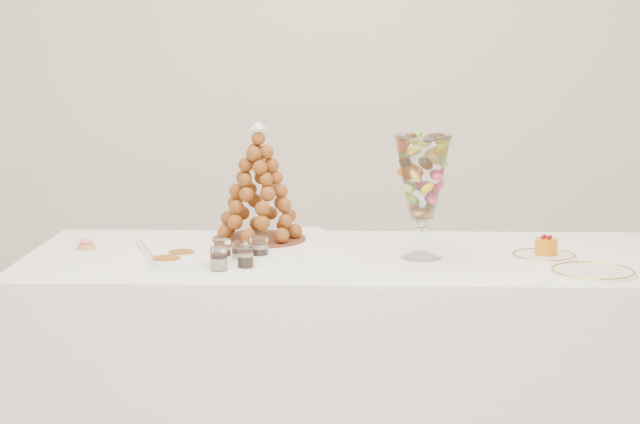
{
  "coord_description": "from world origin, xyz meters",
  "views": [
    {
      "loc": [
        0.08,
        -3.13,
        1.51
      ],
      "look_at": [
        0.01,
        0.22,
        0.94
      ],
      "focal_mm": 60.0,
      "sensor_mm": 36.0,
      "label": 1
    }
  ],
  "objects": [
    {
      "name": "lace_tray",
      "position": [
        -0.24,
        0.29,
        0.82
      ],
      "size": [
        0.75,
        0.65,
        0.02
      ],
      "primitive_type": "cube",
      "rotation": [
        0.0,
        0.0,
        0.32
      ],
      "color": "white",
      "rests_on": "buffet_table"
    },
    {
      "name": "pink_tart",
      "position": [
        -0.76,
        0.3,
        0.82
      ],
      "size": [
        0.06,
        0.06,
        0.04
      ],
      "color": "tan",
      "rests_on": "buffet_table"
    },
    {
      "name": "spare_plate",
      "position": [
        0.82,
        -0.03,
        0.81
      ],
      "size": [
        0.25,
        0.25,
        0.01
      ],
      "primitive_type": "cylinder",
      "color": "white",
      "rests_on": "buffet_table"
    },
    {
      "name": "verrine_b",
      "position": [
        -0.23,
        0.07,
        0.84
      ],
      "size": [
        0.06,
        0.06,
        0.07
      ],
      "primitive_type": "cylinder",
      "rotation": [
        0.0,
        0.0,
        -0.22
      ],
      "color": "white",
      "rests_on": "buffet_table"
    },
    {
      "name": "cake_plate",
      "position": [
        0.71,
        0.2,
        0.81
      ],
      "size": [
        0.2,
        0.2,
        0.01
      ],
      "primitive_type": "cylinder",
      "color": "white",
      "rests_on": "buffet_table"
    },
    {
      "name": "verrine_e",
      "position": [
        -0.22,
        0.03,
        0.84
      ],
      "size": [
        0.06,
        0.06,
        0.06
      ],
      "primitive_type": "cylinder",
      "rotation": [
        0.0,
        0.0,
        -0.32
      ],
      "color": "white",
      "rests_on": "buffet_table"
    },
    {
      "name": "verrine_c",
      "position": [
        -0.18,
        0.12,
        0.84
      ],
      "size": [
        0.06,
        0.06,
        0.08
      ],
      "primitive_type": "cylinder",
      "rotation": [
        0.0,
        0.0,
        0.02
      ],
      "color": "white",
      "rests_on": "buffet_table"
    },
    {
      "name": "mousse_cake",
      "position": [
        0.72,
        0.2,
        0.84
      ],
      "size": [
        0.07,
        0.07,
        0.06
      ],
      "color": "orange",
      "rests_on": "cake_plate"
    },
    {
      "name": "ramekin_back",
      "position": [
        -0.42,
        0.12,
        0.82
      ],
      "size": [
        0.09,
        0.09,
        0.03
      ],
      "primitive_type": "cylinder",
      "color": "white",
      "rests_on": "buffet_table"
    },
    {
      "name": "macaron_vase",
      "position": [
        0.33,
        0.19,
        1.06
      ],
      "size": [
        0.18,
        0.18,
        0.39
      ],
      "color": "white",
      "rests_on": "buffet_table"
    },
    {
      "name": "ramekin_front",
      "position": [
        -0.46,
        0.02,
        0.82
      ],
      "size": [
        0.09,
        0.09,
        0.03
      ],
      "primitive_type": "cylinder",
      "color": "white",
      "rests_on": "buffet_table"
    },
    {
      "name": "verrine_d",
      "position": [
        -0.29,
        -0.01,
        0.84
      ],
      "size": [
        0.06,
        0.06,
        0.07
      ],
      "primitive_type": "cylinder",
      "rotation": [
        0.0,
        0.0,
        0.14
      ],
      "color": "white",
      "rests_on": "buffet_table"
    },
    {
      "name": "buffet_table",
      "position": [
        0.12,
        0.22,
        0.4
      ],
      "size": [
        2.12,
        0.86,
        0.8
      ],
      "rotation": [
        0.0,
        0.0,
        -0.01
      ],
      "color": "white",
      "rests_on": "ground"
    },
    {
      "name": "verrine_a",
      "position": [
        -0.29,
        0.11,
        0.84
      ],
      "size": [
        0.05,
        0.05,
        0.07
      ],
      "primitive_type": "cylinder",
      "rotation": [
        0.0,
        0.0,
        -0.01
      ],
      "color": "white",
      "rests_on": "buffet_table"
    },
    {
      "name": "croquembouche",
      "position": [
        -0.2,
        0.36,
        1.01
      ],
      "size": [
        0.32,
        0.32,
        0.39
      ],
      "rotation": [
        0.0,
        0.0,
        0.26
      ],
      "color": "brown",
      "rests_on": "lace_tray"
    }
  ]
}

